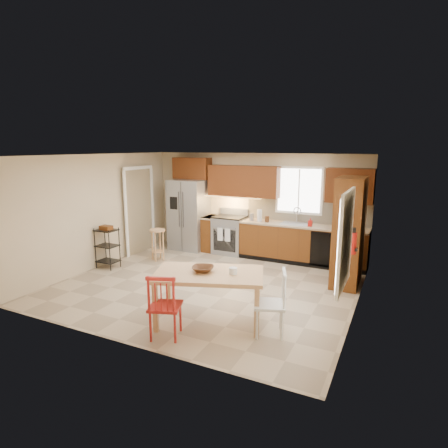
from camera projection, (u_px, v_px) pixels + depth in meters
floor at (208, 284)px, 7.36m from camera, size 5.50×5.50×0.00m
ceiling at (207, 155)px, 6.85m from camera, size 5.50×5.00×0.02m
wall_back at (255, 204)px, 9.31m from camera, size 5.50×0.02×2.50m
wall_front at (117, 256)px, 4.90m from camera, size 5.50×0.02×2.50m
wall_left at (98, 211)px, 8.28m from camera, size 0.02×5.00×2.50m
wall_right at (360, 237)px, 5.94m from camera, size 0.02×5.00×2.50m
refrigerator at (189, 215)px, 9.77m from camera, size 0.92×0.75×1.82m
range_stove at (230, 235)px, 9.43m from camera, size 0.76×0.63×0.92m
base_cabinet_narrow at (211, 233)px, 9.68m from camera, size 0.30×0.60×0.90m
base_cabinet_run at (302, 244)px, 8.66m from camera, size 2.92×0.60×0.90m
dishwasher at (324, 250)px, 8.17m from camera, size 0.60×0.02×0.78m
backsplash at (306, 211)px, 8.76m from camera, size 2.92×0.03×0.55m
upper_over_fridge at (192, 168)px, 9.71m from camera, size 1.00×0.35×0.55m
upper_left_block at (243, 181)px, 9.15m from camera, size 1.80×0.35×0.75m
upper_right_block at (350, 186)px, 8.08m from camera, size 1.00×0.35×0.75m
window_back at (299, 190)px, 8.74m from camera, size 1.12×0.04×1.12m
sink at (295, 226)px, 8.66m from camera, size 0.62×0.46×0.16m
undercab_glow at (232, 197)px, 9.33m from camera, size 1.60×0.30×0.01m
soap_bottle at (310, 222)px, 8.38m from camera, size 0.09×0.09×0.19m
paper_towel at (260, 215)px, 8.94m from camera, size 0.12×0.12×0.28m
canister_steel at (252, 217)px, 9.03m from camera, size 0.11×0.11×0.18m
canister_wood at (267, 219)px, 8.84m from camera, size 0.10×0.10×0.14m
pantry at (349, 232)px, 7.17m from camera, size 0.50×0.95×2.10m
fire_extinguisher at (353, 243)px, 6.15m from camera, size 0.12×0.12×0.36m
window_right at (346, 240)px, 4.91m from camera, size 0.04×1.02×1.32m
doorway at (139, 211)px, 9.43m from camera, size 0.04×0.95×2.10m
dining_table at (209, 298)px, 5.69m from camera, size 1.84×1.41×0.79m
chair_red at (165, 305)px, 5.25m from camera, size 0.57×0.57×0.95m
chair_white at (270, 303)px, 5.32m from camera, size 0.57×0.57×0.95m
table_bowl at (203, 272)px, 5.65m from camera, size 0.42×0.42×0.08m
table_jar at (233, 272)px, 5.54m from camera, size 0.16×0.16×0.14m
bar_stool at (158, 245)px, 8.85m from camera, size 0.45×0.45×0.75m
utility_cart at (107, 248)px, 8.28m from camera, size 0.45×0.35×0.91m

